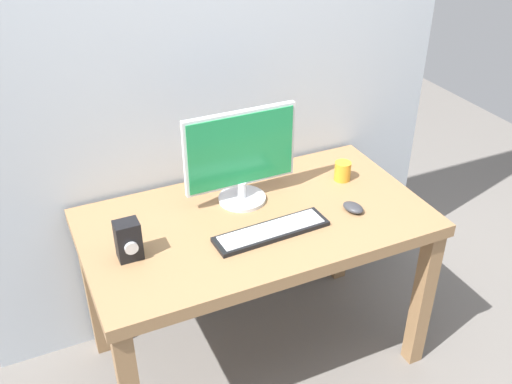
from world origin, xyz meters
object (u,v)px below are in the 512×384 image
object	(u,v)px
monitor	(240,156)
coffee_mug	(343,171)
mouse	(353,207)
desk	(256,237)
keyboard_primary	(271,231)
audio_controller	(128,240)

from	to	relation	value
monitor	coffee_mug	world-z (taller)	monitor
mouse	coffee_mug	world-z (taller)	coffee_mug
desk	keyboard_primary	xyz separation A→B (m)	(0.01, -0.13, 0.11)
keyboard_primary	audio_controller	world-z (taller)	audio_controller
desk	mouse	distance (m)	0.42
desk	coffee_mug	xyz separation A→B (m)	(0.47, 0.11, 0.14)
desk	coffee_mug	size ratio (longest dim) A/B	16.06
mouse	audio_controller	world-z (taller)	audio_controller
keyboard_primary	mouse	size ratio (longest dim) A/B	4.84
monitor	keyboard_primary	distance (m)	0.34
audio_controller	coffee_mug	size ratio (longest dim) A/B	1.77
monitor	mouse	size ratio (longest dim) A/B	4.98
desk	keyboard_primary	size ratio (longest dim) A/B	2.99
audio_controller	coffee_mug	distance (m)	1.01
mouse	monitor	bearing A→B (deg)	130.03
keyboard_primary	audio_controller	size ratio (longest dim) A/B	3.04
desk	monitor	size ratio (longest dim) A/B	2.91
keyboard_primary	desk	bearing A→B (deg)	93.02
audio_controller	coffee_mug	bearing A→B (deg)	8.78
desk	monitor	world-z (taller)	monitor
coffee_mug	monitor	bearing A→B (deg)	175.33
desk	monitor	bearing A→B (deg)	91.20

